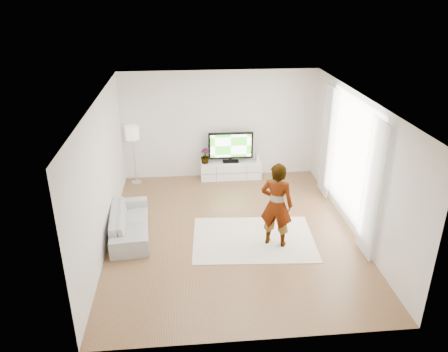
{
  "coord_description": "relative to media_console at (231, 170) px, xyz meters",
  "views": [
    {
      "loc": [
        -0.9,
        -7.76,
        4.75
      ],
      "look_at": [
        -0.13,
        0.4,
        1.11
      ],
      "focal_mm": 35.0,
      "sensor_mm": 36.0,
      "label": 1
    }
  ],
  "objects": [
    {
      "name": "television",
      "position": [
        -0.0,
        0.03,
        0.66
      ],
      "size": [
        1.16,
        0.23,
        0.81
      ],
      "color": "black",
      "rests_on": "media_console"
    },
    {
      "name": "media_console",
      "position": [
        0.0,
        0.0,
        0.0
      ],
      "size": [
        1.58,
        0.45,
        0.45
      ],
      "color": "white",
      "rests_on": "floor"
    },
    {
      "name": "rug",
      "position": [
        0.13,
        -3.06,
        -0.22
      ],
      "size": [
        2.54,
        1.91,
        0.01
      ],
      "primitive_type": "cube",
      "rotation": [
        0.0,
        0.0,
        -0.07
      ],
      "color": "white",
      "rests_on": "floor"
    },
    {
      "name": "wall_front",
      "position": [
        -0.27,
        -5.76,
        1.18
      ],
      "size": [
        5.0,
        0.02,
        2.8
      ],
      "primitive_type": "cube",
      "color": "white",
      "rests_on": "floor"
    },
    {
      "name": "floor_lamp",
      "position": [
        -2.47,
        -0.06,
        1.07
      ],
      "size": [
        0.34,
        0.34,
        1.52
      ],
      "color": "silver",
      "rests_on": "floor"
    },
    {
      "name": "floor",
      "position": [
        -0.27,
        -2.76,
        -0.22
      ],
      "size": [
        6.0,
        6.0,
        0.0
      ],
      "primitive_type": "plane",
      "color": "#986C44",
      "rests_on": "ground"
    },
    {
      "name": "curtain_far",
      "position": [
        2.13,
        -1.16,
        1.13
      ],
      "size": [
        0.04,
        0.7,
        2.6
      ],
      "primitive_type": "cube",
      "color": "white",
      "rests_on": "floor"
    },
    {
      "name": "player",
      "position": [
        0.52,
        -3.27,
        0.65
      ],
      "size": [
        0.74,
        0.63,
        1.72
      ],
      "primitive_type": "imported",
      "rotation": [
        0.0,
        0.0,
        2.73
      ],
      "color": "#334772",
      "rests_on": "rug"
    },
    {
      "name": "wall_back",
      "position": [
        -0.27,
        0.24,
        1.18
      ],
      "size": [
        5.0,
        0.02,
        2.8
      ],
      "primitive_type": "cube",
      "color": "white",
      "rests_on": "floor"
    },
    {
      "name": "potted_plant",
      "position": [
        -0.67,
        0.0,
        0.42
      ],
      "size": [
        0.29,
        0.29,
        0.4
      ],
      "primitive_type": "imported",
      "rotation": [
        0.0,
        0.0,
        -0.38
      ],
      "color": "#3F7238",
      "rests_on": "media_console"
    },
    {
      "name": "ceiling",
      "position": [
        -0.27,
        -2.76,
        2.58
      ],
      "size": [
        6.0,
        6.0,
        0.0
      ],
      "primitive_type": "plane",
      "color": "white",
      "rests_on": "wall_back"
    },
    {
      "name": "curtain_near",
      "position": [
        2.13,
        -3.76,
        1.13
      ],
      "size": [
        0.04,
        0.7,
        2.6
      ],
      "primitive_type": "cube",
      "color": "white",
      "rests_on": "floor"
    },
    {
      "name": "window",
      "position": [
        2.21,
        -2.46,
        1.23
      ],
      "size": [
        0.01,
        2.6,
        2.5
      ],
      "primitive_type": "cube",
      "color": "white",
      "rests_on": "wall_right"
    },
    {
      "name": "wall_right",
      "position": [
        2.23,
        -2.76,
        1.18
      ],
      "size": [
        0.02,
        6.0,
        2.8
      ],
      "primitive_type": "cube",
      "color": "white",
      "rests_on": "floor"
    },
    {
      "name": "sofa",
      "position": [
        -2.36,
        -2.63,
        0.05
      ],
      "size": [
        0.89,
        1.94,
        0.55
      ],
      "primitive_type": "imported",
      "rotation": [
        0.0,
        0.0,
        1.65
      ],
      "color": "#B2B2AE",
      "rests_on": "floor"
    },
    {
      "name": "wall_left",
      "position": [
        -2.77,
        -2.76,
        1.18
      ],
      "size": [
        0.02,
        6.0,
        2.8
      ],
      "primitive_type": "cube",
      "color": "white",
      "rests_on": "floor"
    },
    {
      "name": "game_console",
      "position": [
        0.69,
        -0.0,
        0.34
      ],
      "size": [
        0.07,
        0.18,
        0.24
      ],
      "rotation": [
        0.0,
        0.0,
        0.12
      ],
      "color": "white",
      "rests_on": "media_console"
    }
  ]
}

